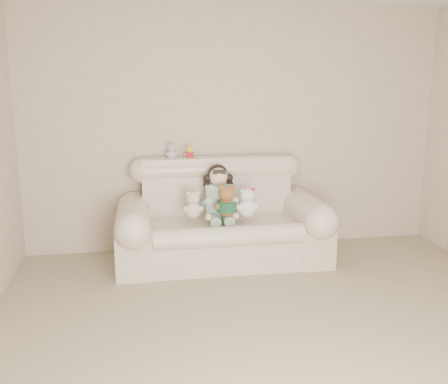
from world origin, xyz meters
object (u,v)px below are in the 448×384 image
sofa (222,213)px  brown_teddy (227,198)px  cream_teddy (193,202)px  seated_child (218,192)px  white_cat (247,200)px

sofa → brown_teddy: 0.21m
cream_teddy → sofa: bearing=-4.5°
cream_teddy → brown_teddy: bearing=-24.6°
sofa → seated_child: bearing=109.2°
brown_teddy → white_cat: 0.20m
seated_child → brown_teddy: (0.06, -0.19, -0.02)m
seated_child → cream_teddy: seated_child is taller
brown_teddy → cream_teddy: bearing=-161.3°
seated_child → cream_teddy: 0.33m
white_cat → seated_child: bearing=156.5°
sofa → cream_teddy: (-0.30, -0.09, 0.14)m
sofa → white_cat: 0.30m
seated_child → brown_teddy: seated_child is taller
sofa → seated_child: size_ratio=3.63×
sofa → cream_teddy: bearing=-163.0°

